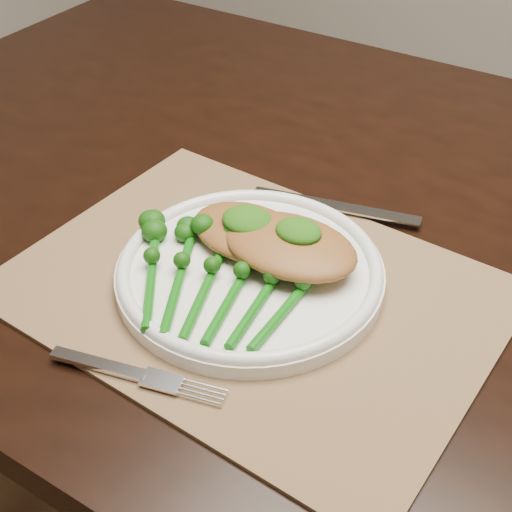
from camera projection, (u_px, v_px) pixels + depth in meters
The scene contains 11 objects.
floor at pixel (344, 484), 1.40m from camera, with size 4.00×4.00×0.00m, color brown.
dining_table at pixel (367, 432), 1.04m from camera, with size 1.60×0.91×0.75m.
placemat at pixel (252, 291), 0.71m from camera, with size 0.47×0.35×0.00m, color brown.
dinner_plate at pixel (250, 270), 0.72m from camera, with size 0.27×0.27×0.02m.
knife at pixel (319, 203), 0.82m from camera, with size 0.19×0.06×0.01m.
fork at pixel (148, 377), 0.62m from camera, with size 0.17×0.05×0.01m.
chicken_fillet_left at pixel (249, 232), 0.74m from camera, with size 0.13×0.09×0.03m, color #965E2B.
chicken_fillet_right at pixel (290, 246), 0.71m from camera, with size 0.14×0.10×0.03m, color #965E2B.
pesto_dollop_left at pixel (248, 220), 0.73m from camera, with size 0.05×0.05×0.02m, color #17490A.
pesto_dollop_right at pixel (299, 231), 0.70m from camera, with size 0.05×0.04×0.02m, color #17490A.
broccolini_bundle at pixel (220, 289), 0.68m from camera, with size 0.21×0.22×0.04m.
Camera 1 is at (0.28, -0.78, 1.23)m, focal length 50.00 mm.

